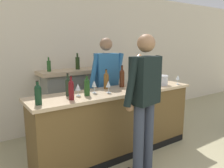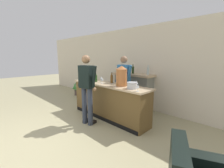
{
  "view_description": "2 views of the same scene",
  "coord_description": "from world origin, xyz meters",
  "px_view_note": "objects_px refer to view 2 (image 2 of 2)",
  "views": [
    {
      "loc": [
        -1.74,
        -0.4,
        1.7
      ],
      "look_at": [
        0.26,
        2.54,
        1.02
      ],
      "focal_mm": 35.0,
      "sensor_mm": 36.0,
      "label": 1
    },
    {
      "loc": [
        3.11,
        -0.69,
        1.75
      ],
      "look_at": [
        -0.03,
        2.45,
        0.95
      ],
      "focal_mm": 24.0,
      "sensor_mm": 36.0,
      "label": 2
    }
  ],
  "objects_px": {
    "person_customer": "(87,87)",
    "wine_glass_front_left": "(101,78)",
    "wine_bottle_merlot_tall": "(95,76)",
    "potted_plant_corner": "(77,88)",
    "person_bartender": "(124,83)",
    "wine_glass_by_dispenser": "(95,78)",
    "copper_dispenser": "(122,76)",
    "wine_bottle_riesling_slim": "(112,78)",
    "wine_glass_front_right": "(138,86)",
    "wine_bottle_rose_blush": "(88,77)",
    "wine_bottle_burgundy_dark": "(118,79)",
    "wine_bottle_cabernet_heavy": "(81,76)",
    "wine_bottle_port_short": "(96,78)",
    "wine_glass_mid_counter": "(136,83)",
    "fireplace_stone": "(133,90)",
    "ice_bucket_steel": "(132,85)",
    "wine_glass_back_row": "(102,79)"
  },
  "relations": [
    {
      "from": "potted_plant_corner",
      "to": "copper_dispenser",
      "type": "relative_size",
      "value": 1.42
    },
    {
      "from": "copper_dispenser",
      "to": "wine_bottle_riesling_slim",
      "type": "distance_m",
      "value": 0.56
    },
    {
      "from": "wine_glass_front_right",
      "to": "wine_glass_mid_counter",
      "type": "height_order",
      "value": "same"
    },
    {
      "from": "potted_plant_corner",
      "to": "person_bartender",
      "type": "distance_m",
      "value": 3.16
    },
    {
      "from": "copper_dispenser",
      "to": "wine_bottle_rose_blush",
      "type": "xyz_separation_m",
      "value": [
        -1.23,
        -0.16,
        -0.13
      ]
    },
    {
      "from": "wine_bottle_cabernet_heavy",
      "to": "wine_bottle_rose_blush",
      "type": "bearing_deg",
      "value": -1.62
    },
    {
      "from": "copper_dispenser",
      "to": "wine_glass_mid_counter",
      "type": "distance_m",
      "value": 0.43
    },
    {
      "from": "wine_bottle_cabernet_heavy",
      "to": "wine_bottle_port_short",
      "type": "height_order",
      "value": "wine_bottle_cabernet_heavy"
    },
    {
      "from": "wine_bottle_port_short",
      "to": "wine_glass_front_left",
      "type": "height_order",
      "value": "wine_bottle_port_short"
    },
    {
      "from": "person_customer",
      "to": "wine_glass_back_row",
      "type": "relative_size",
      "value": 10.52
    },
    {
      "from": "person_customer",
      "to": "wine_bottle_merlot_tall",
      "type": "distance_m",
      "value": 1.02
    },
    {
      "from": "wine_bottle_merlot_tall",
      "to": "potted_plant_corner",
      "type": "bearing_deg",
      "value": 162.17
    },
    {
      "from": "potted_plant_corner",
      "to": "wine_bottle_port_short",
      "type": "distance_m",
      "value": 2.68
    },
    {
      "from": "wine_glass_front_right",
      "to": "wine_bottle_rose_blush",
      "type": "bearing_deg",
      "value": 178.0
    },
    {
      "from": "person_bartender",
      "to": "wine_glass_front_left",
      "type": "relative_size",
      "value": 9.81
    },
    {
      "from": "wine_bottle_rose_blush",
      "to": "wine_bottle_burgundy_dark",
      "type": "relative_size",
      "value": 0.88
    },
    {
      "from": "fireplace_stone",
      "to": "ice_bucket_steel",
      "type": "distance_m",
      "value": 1.63
    },
    {
      "from": "wine_glass_front_right",
      "to": "wine_glass_back_row",
      "type": "relative_size",
      "value": 0.95
    },
    {
      "from": "person_bartender",
      "to": "ice_bucket_steel",
      "type": "relative_size",
      "value": 7.11
    },
    {
      "from": "wine_bottle_rose_blush",
      "to": "wine_bottle_port_short",
      "type": "bearing_deg",
      "value": 18.53
    },
    {
      "from": "wine_bottle_riesling_slim",
      "to": "wine_glass_mid_counter",
      "type": "height_order",
      "value": "wine_bottle_riesling_slim"
    },
    {
      "from": "ice_bucket_steel",
      "to": "wine_glass_mid_counter",
      "type": "height_order",
      "value": "wine_glass_mid_counter"
    },
    {
      "from": "wine_glass_front_left",
      "to": "wine_glass_mid_counter",
      "type": "xyz_separation_m",
      "value": [
        1.2,
        0.13,
        -0.01
      ]
    },
    {
      "from": "copper_dispenser",
      "to": "wine_glass_by_dispenser",
      "type": "xyz_separation_m",
      "value": [
        -1.08,
        -0.02,
        -0.15
      ]
    },
    {
      "from": "person_customer",
      "to": "wine_bottle_cabernet_heavy",
      "type": "bearing_deg",
      "value": 152.44
    },
    {
      "from": "wine_bottle_merlot_tall",
      "to": "ice_bucket_steel",
      "type": "bearing_deg",
      "value": -5.03
    },
    {
      "from": "wine_bottle_riesling_slim",
      "to": "wine_glass_back_row",
      "type": "height_order",
      "value": "wine_bottle_riesling_slim"
    },
    {
      "from": "person_bartender",
      "to": "wine_bottle_burgundy_dark",
      "type": "distance_m",
      "value": 0.38
    },
    {
      "from": "wine_bottle_riesling_slim",
      "to": "wine_glass_front_right",
      "type": "distance_m",
      "value": 1.26
    },
    {
      "from": "fireplace_stone",
      "to": "ice_bucket_steel",
      "type": "xyz_separation_m",
      "value": [
        0.92,
        -1.26,
        0.47
      ]
    },
    {
      "from": "wine_bottle_merlot_tall",
      "to": "wine_bottle_port_short",
      "type": "distance_m",
      "value": 0.25
    },
    {
      "from": "wine_bottle_merlot_tall",
      "to": "wine_glass_front_right",
      "type": "relative_size",
      "value": 1.88
    },
    {
      "from": "copper_dispenser",
      "to": "wine_glass_front_left",
      "type": "distance_m",
      "value": 0.83
    },
    {
      "from": "wine_glass_front_right",
      "to": "wine_glass_by_dispenser",
      "type": "relative_size",
      "value": 0.97
    },
    {
      "from": "wine_bottle_port_short",
      "to": "wine_glass_by_dispenser",
      "type": "distance_m",
      "value": 0.12
    },
    {
      "from": "ice_bucket_steel",
      "to": "wine_bottle_port_short",
      "type": "bearing_deg",
      "value": 179.35
    },
    {
      "from": "wine_glass_by_dispenser",
      "to": "wine_bottle_cabernet_heavy",
      "type": "bearing_deg",
      "value": -167.2
    },
    {
      "from": "wine_bottle_riesling_slim",
      "to": "wine_glass_back_row",
      "type": "bearing_deg",
      "value": -116.73
    },
    {
      "from": "wine_bottle_riesling_slim",
      "to": "wine_glass_mid_counter",
      "type": "xyz_separation_m",
      "value": [
        0.9,
        -0.02,
        -0.02
      ]
    },
    {
      "from": "copper_dispenser",
      "to": "wine_bottle_riesling_slim",
      "type": "height_order",
      "value": "copper_dispenser"
    },
    {
      "from": "wine_bottle_merlot_tall",
      "to": "wine_bottle_riesling_slim",
      "type": "distance_m",
      "value": 0.67
    },
    {
      "from": "potted_plant_corner",
      "to": "wine_bottle_burgundy_dark",
      "type": "bearing_deg",
      "value": -11.49
    },
    {
      "from": "ice_bucket_steel",
      "to": "wine_bottle_port_short",
      "type": "relative_size",
      "value": 0.91
    },
    {
      "from": "wine_bottle_burgundy_dark",
      "to": "wine_glass_mid_counter",
      "type": "xyz_separation_m",
      "value": [
        0.62,
        0.01,
        -0.04
      ]
    },
    {
      "from": "copper_dispenser",
      "to": "wine_glass_by_dispenser",
      "type": "height_order",
      "value": "copper_dispenser"
    },
    {
      "from": "person_customer",
      "to": "wine_glass_front_left",
      "type": "xyz_separation_m",
      "value": [
        -0.28,
        0.72,
        0.13
      ]
    },
    {
      "from": "person_bartender",
      "to": "wine_glass_front_right",
      "type": "height_order",
      "value": "person_bartender"
    },
    {
      "from": "wine_bottle_cabernet_heavy",
      "to": "wine_bottle_riesling_slim",
      "type": "xyz_separation_m",
      "value": [
        1.12,
        0.3,
        0.01
      ]
    },
    {
      "from": "person_bartender",
      "to": "wine_bottle_merlot_tall",
      "type": "height_order",
      "value": "person_bartender"
    },
    {
      "from": "person_bartender",
      "to": "wine_glass_by_dispenser",
      "type": "xyz_separation_m",
      "value": [
        -0.76,
        -0.48,
        0.13
      ]
    }
  ]
}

